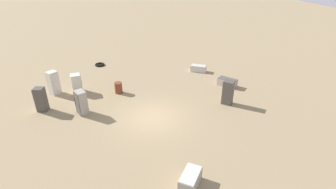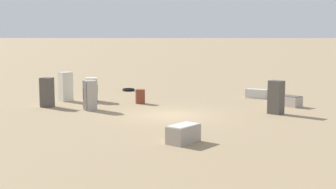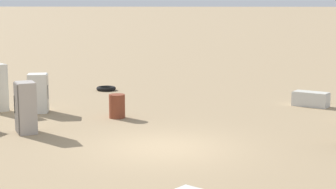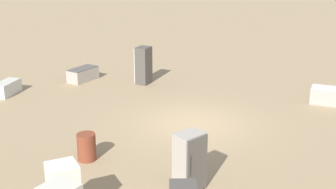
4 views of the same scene
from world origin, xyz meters
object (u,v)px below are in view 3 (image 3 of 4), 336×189
discarded_fridge_7 (311,99)px  rusty_barrel (117,106)px  discarded_fridge_2 (26,108)px  discarded_fridge_3 (38,93)px  scrap_tire (106,88)px

discarded_fridge_7 → rusty_barrel: bearing=140.0°
discarded_fridge_2 → rusty_barrel: discarded_fridge_2 is taller
discarded_fridge_7 → discarded_fridge_3: bearing=130.0°
discarded_fridge_2 → scrap_tire: discarded_fridge_2 is taller
scrap_tire → discarded_fridge_3: bearing=74.2°
discarded_fridge_2 → scrap_tire: bearing=-34.2°
discarded_fridge_7 → rusty_barrel: (7.63, 2.96, 0.14)m
scrap_tire → rusty_barrel: size_ratio=1.07×
discarded_fridge_3 → discarded_fridge_7: (-10.88, -2.14, -0.46)m
discarded_fridge_7 → discarded_fridge_2: bearing=147.6°
discarded_fridge_2 → rusty_barrel: 3.73m
rusty_barrel → scrap_tire: bearing=-75.9°
discarded_fridge_3 → scrap_tire: discarded_fridge_3 is taller
discarded_fridge_2 → discarded_fridge_7: discarded_fridge_2 is taller
discarded_fridge_2 → discarded_fridge_3: 3.53m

